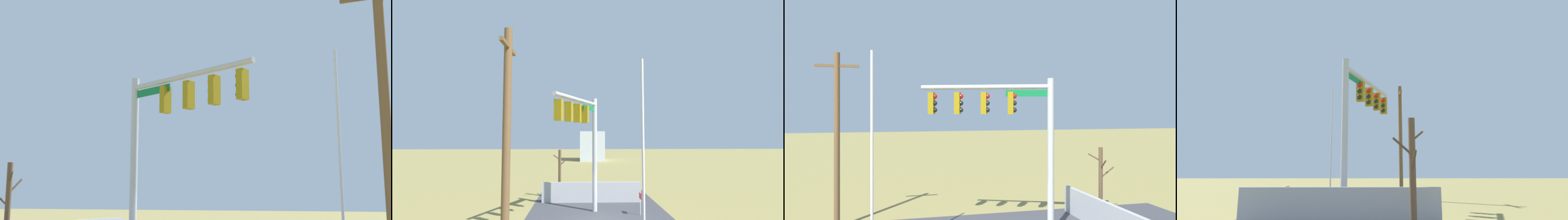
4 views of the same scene
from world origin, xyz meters
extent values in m
cylinder|color=#B2B5BA|center=(2.33, 0.17, 3.33)|extent=(0.28, 0.28, 6.66)
cylinder|color=#B2B5BA|center=(-0.30, 1.18, 6.31)|extent=(5.34, 2.22, 0.20)
cube|color=#0F7238|center=(1.38, 0.53, 6.03)|extent=(1.69, 0.67, 0.28)
cube|color=#937A0F|center=(0.75, 0.78, 5.61)|extent=(0.35, 0.42, 0.96)
sphere|color=red|center=(0.89, 0.72, 5.91)|extent=(0.22, 0.22, 0.22)
sphere|color=black|center=(0.89, 0.72, 5.61)|extent=(0.22, 0.22, 0.22)
sphere|color=black|center=(0.89, 0.72, 5.31)|extent=(0.22, 0.22, 0.22)
cube|color=#937A0F|center=(-0.34, 1.20, 5.61)|extent=(0.35, 0.42, 0.96)
sphere|color=red|center=(-0.20, 1.14, 5.91)|extent=(0.22, 0.22, 0.22)
sphere|color=black|center=(-0.20, 1.14, 5.61)|extent=(0.22, 0.22, 0.22)
sphere|color=black|center=(-0.20, 1.14, 5.31)|extent=(0.22, 0.22, 0.22)
cube|color=#937A0F|center=(-1.43, 1.62, 5.61)|extent=(0.35, 0.42, 0.96)
sphere|color=red|center=(-1.29, 1.56, 5.91)|extent=(0.22, 0.22, 0.22)
sphere|color=black|center=(-1.29, 1.56, 5.61)|extent=(0.22, 0.22, 0.22)
sphere|color=black|center=(-1.29, 1.56, 5.31)|extent=(0.22, 0.22, 0.22)
cube|color=#937A0F|center=(-2.52, 2.04, 5.61)|extent=(0.35, 0.42, 0.96)
sphere|color=red|center=(-2.38, 1.98, 5.91)|extent=(0.22, 0.22, 0.22)
sphere|color=black|center=(-2.38, 1.98, 5.61)|extent=(0.22, 0.22, 0.22)
sphere|color=black|center=(-2.38, 1.98, 5.31)|extent=(0.22, 0.22, 0.22)
cylinder|color=silver|center=(-4.94, -1.24, 3.68)|extent=(0.10, 0.10, 7.37)
cylinder|color=brown|center=(-6.63, 3.40, 3.96)|extent=(0.26, 0.26, 7.91)
cylinder|color=brown|center=(6.09, 2.46, 1.71)|extent=(0.20, 0.20, 3.42)
cylinder|color=brown|center=(6.46, 2.46, 2.14)|extent=(0.78, 0.07, 0.57)
cylinder|color=brown|center=(5.85, 2.66, 2.90)|extent=(0.54, 0.47, 0.39)
cylinder|color=brown|center=(6.06, 2.18, 2.58)|extent=(0.12, 0.61, 0.55)
camera|label=1|loc=(-7.07, 16.59, 2.10)|focal=46.31mm
camera|label=2|loc=(-16.64, 1.16, 4.53)|focal=29.09mm
camera|label=3|loc=(-4.43, -14.86, 5.31)|focal=35.08mm
camera|label=4|loc=(15.45, 1.18, 1.83)|focal=29.02mm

